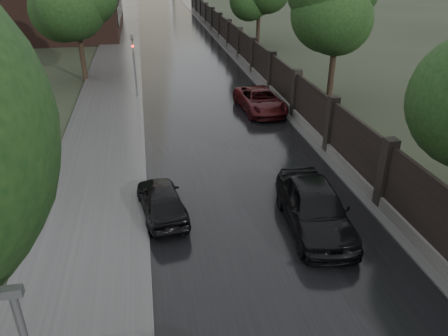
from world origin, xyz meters
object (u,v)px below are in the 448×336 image
tree_right_b (337,20)px  traffic_light (134,61)px  tree_left_far (75,5)px  car_right_far (260,100)px  car_right_near (315,207)px  hatchback_left (162,200)px

tree_right_b → traffic_light: tree_right_b is taller
tree_left_far → car_right_far: bearing=-39.0°
tree_left_far → car_right_near: 23.45m
car_right_near → car_right_far: size_ratio=1.01×
car_right_near → tree_left_far: bearing=118.6°
car_right_near → car_right_far: (1.25, 12.15, -0.16)m
traffic_light → hatchback_left: (0.84, -14.21, -1.78)m
traffic_light → car_right_near: (5.90, -15.92, -1.58)m
tree_left_far → traffic_light: tree_left_far is taller
hatchback_left → car_right_far: bearing=-129.1°
tree_left_far → tree_right_b: 17.45m
traffic_light → tree_right_b: bearing=-14.2°
tree_right_b → car_right_near: 14.80m
tree_right_b → tree_left_far: bearing=152.7°
traffic_light → car_right_far: bearing=-27.8°
tree_right_b → car_right_far: 6.37m
tree_left_far → car_right_far: tree_left_far is taller
tree_left_far → tree_right_b: size_ratio=1.05×
car_right_near → tree_right_b: bearing=69.4°
tree_left_far → car_right_near: (9.60, -20.93, -4.42)m
tree_left_far → car_right_near: tree_left_far is taller
tree_left_far → tree_right_b: (15.50, -8.00, -0.29)m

